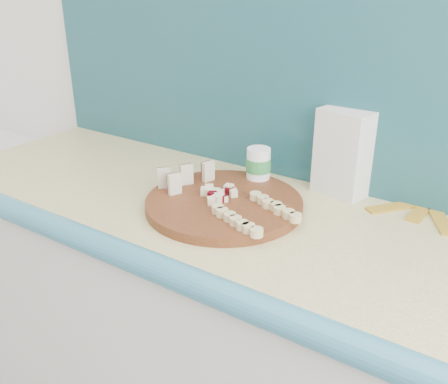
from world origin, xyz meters
TOP-DOWN VIEW (x-y plane):
  - backsplash at (0.10, 1.79)m, footprint 2.20×0.02m
  - cutting_board at (-0.15, 1.50)m, footprint 0.50×0.50m
  - apple_wedges at (-0.28, 1.51)m, footprint 0.10×0.16m
  - apple_chunks at (-0.17, 1.51)m, footprint 0.07×0.07m
  - banana_slices at (-0.03, 1.47)m, footprint 0.20×0.19m
  - flour_bag at (0.06, 1.76)m, footprint 0.15×0.12m
  - canister at (-0.15, 1.67)m, footprint 0.07×0.07m
  - banana_peel at (0.27, 1.75)m, footprint 0.22×0.19m

SIDE VIEW (x-z plane):
  - banana_peel at x=0.27m, z-range 0.91..0.92m
  - cutting_board at x=-0.15m, z-range 0.91..0.93m
  - banana_slices at x=-0.03m, z-range 0.93..0.95m
  - apple_chunks at x=-0.17m, z-range 0.93..0.95m
  - apple_wedges at x=-0.28m, z-range 0.93..0.99m
  - canister at x=-0.15m, z-range 0.91..1.02m
  - flour_bag at x=0.06m, z-range 0.91..1.14m
  - backsplash at x=0.10m, z-range 0.91..1.41m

